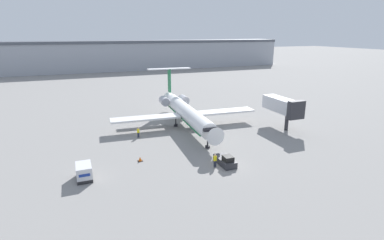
% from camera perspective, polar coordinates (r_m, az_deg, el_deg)
% --- Properties ---
extents(ground_plane, '(600.00, 600.00, 0.00)m').
position_cam_1_polar(ground_plane, '(42.93, 6.81, -8.69)').
color(ground_plane, gray).
extents(terminal_building, '(180.00, 16.80, 14.23)m').
position_cam_1_polar(terminal_building, '(155.54, -15.03, 11.77)').
color(terminal_building, '#9EA3AD').
rests_on(terminal_building, ground).
extents(airplane_main, '(29.17, 29.96, 10.13)m').
position_cam_1_polar(airplane_main, '(59.07, -1.22, 1.65)').
color(airplane_main, white).
rests_on(airplane_main, ground).
extents(pushback_tug, '(1.81, 4.13, 1.61)m').
position_cam_1_polar(pushback_tug, '(43.13, 6.33, -7.71)').
color(pushback_tug, '#2D2D33').
rests_on(pushback_tug, ground).
extents(luggage_cart, '(1.88, 3.10, 1.97)m').
position_cam_1_polar(luggage_cart, '(41.10, -19.87, -9.28)').
color(luggage_cart, '#232326').
rests_on(luggage_cart, ground).
extents(worker_near_tug, '(0.40, 0.26, 1.88)m').
position_cam_1_polar(worker_near_tug, '(42.12, 4.41, -7.63)').
color(worker_near_tug, '#232838').
rests_on(worker_near_tug, ground).
extents(worker_by_wing, '(0.40, 0.25, 1.81)m').
position_cam_1_polar(worker_by_wing, '(54.25, -10.20, -2.32)').
color(worker_by_wing, '#232838').
rests_on(worker_by_wing, ground).
extents(traffic_cone_left, '(0.71, 0.71, 0.66)m').
position_cam_1_polar(traffic_cone_left, '(44.66, -9.86, -7.35)').
color(traffic_cone_left, black).
rests_on(traffic_cone_left, ground).
extents(jet_bridge, '(3.20, 9.30, 6.19)m').
position_cam_1_polar(jet_bridge, '(60.48, 16.92, 2.59)').
color(jet_bridge, '#2D2D33').
rests_on(jet_bridge, ground).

